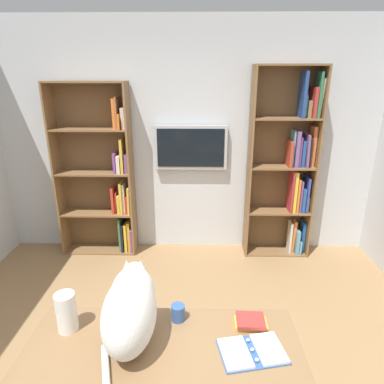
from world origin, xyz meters
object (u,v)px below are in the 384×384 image
object	(u,v)px
bookshelf_right	(104,177)
desk_book_stack	(251,322)
bookshelf_left	(289,167)
coffee_mug	(178,313)
desk	(163,366)
open_binder	(252,351)
paper_towel_roll	(66,312)
wall_mounted_tv	(191,148)
cat	(131,307)

from	to	relation	value
bookshelf_right	desk_book_stack	distance (m)	2.63
bookshelf_left	bookshelf_right	world-z (taller)	bookshelf_left
bookshelf_right	coffee_mug	distance (m)	2.39
bookshelf_right	coffee_mug	world-z (taller)	bookshelf_right
bookshelf_right	desk	distance (m)	2.58
open_binder	coffee_mug	distance (m)	0.46
bookshelf_right	paper_towel_roll	distance (m)	2.29
desk_book_stack	wall_mounted_tv	bearing A→B (deg)	-80.24
wall_mounted_tv	coffee_mug	distance (m)	2.30
bookshelf_right	wall_mounted_tv	bearing A→B (deg)	-175.67
bookshelf_right	paper_towel_roll	size ratio (longest dim) A/B	8.88
cat	paper_towel_roll	bearing A→B (deg)	-9.98
paper_towel_roll	desk	bearing A→B (deg)	166.33
desk	coffee_mug	bearing A→B (deg)	-107.05
wall_mounted_tv	bookshelf_right	bearing A→B (deg)	4.33
bookshelf_left	cat	xyz separation A→B (m)	(1.39, 2.31, -0.14)
desk	open_binder	size ratio (longest dim) A/B	3.97
open_binder	desk	bearing A→B (deg)	-1.97
wall_mounted_tv	cat	bearing A→B (deg)	83.94
bookshelf_right	wall_mounted_tv	xyz separation A→B (m)	(-1.02, -0.08, 0.34)
cat	bookshelf_left	bearing A→B (deg)	-120.99
bookshelf_right	desk_book_stack	bearing A→B (deg)	122.72
desk	open_binder	distance (m)	0.48
bookshelf_left	paper_towel_roll	bearing A→B (deg)	51.93
cat	open_binder	world-z (taller)	cat
bookshelf_right	cat	world-z (taller)	bookshelf_right
wall_mounted_tv	desk_book_stack	xyz separation A→B (m)	(-0.39, 2.28, -0.52)
paper_towel_roll	bookshelf_left	bearing A→B (deg)	-128.07
bookshelf_left	wall_mounted_tv	world-z (taller)	bookshelf_left
open_binder	coffee_mug	bearing A→B (deg)	-30.96
paper_towel_roll	wall_mounted_tv	bearing A→B (deg)	-105.01
wall_mounted_tv	coffee_mug	world-z (taller)	wall_mounted_tv
bookshelf_right	open_binder	distance (m)	2.78
open_binder	cat	bearing A→B (deg)	-7.39
paper_towel_roll	desk_book_stack	world-z (taller)	paper_towel_roll
wall_mounted_tv	desk	size ratio (longest dim) A/B	0.58
desk	cat	distance (m)	0.37
desk	coffee_mug	size ratio (longest dim) A/B	15.15
open_binder	desk_book_stack	distance (m)	0.20
bookshelf_left	coffee_mug	bearing A→B (deg)	61.84
bookshelf_left	desk_book_stack	size ratio (longest dim) A/B	12.03
coffee_mug	wall_mounted_tv	bearing A→B (deg)	-90.52
cat	open_binder	xyz separation A→B (m)	(-0.63, 0.08, -0.20)
bookshelf_right	wall_mounted_tv	distance (m)	1.08
bookshelf_left	bookshelf_right	size ratio (longest dim) A/B	1.08
bookshelf_left	desk	size ratio (longest dim) A/B	1.51
coffee_mug	desk_book_stack	bearing A→B (deg)	174.61
desk	coffee_mug	world-z (taller)	coffee_mug
wall_mounted_tv	desk	xyz separation A→B (m)	(0.09, 2.46, -0.66)
coffee_mug	desk_book_stack	world-z (taller)	coffee_mug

